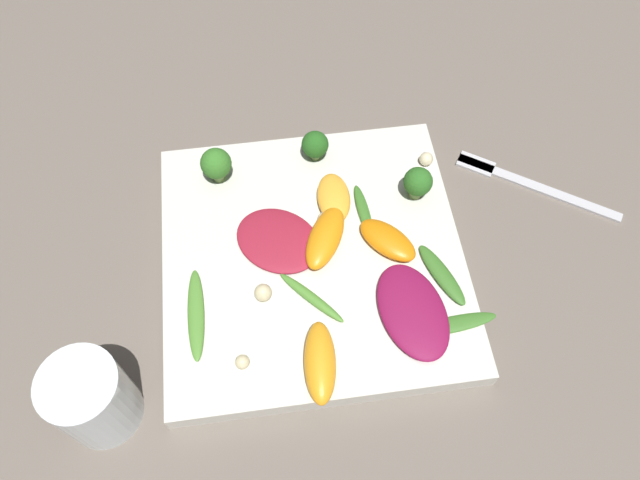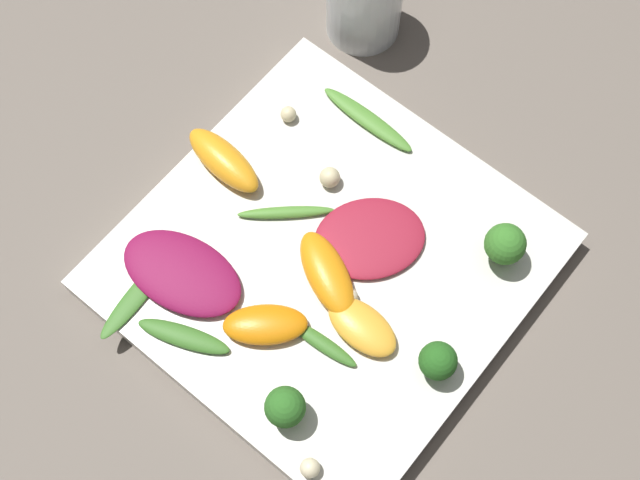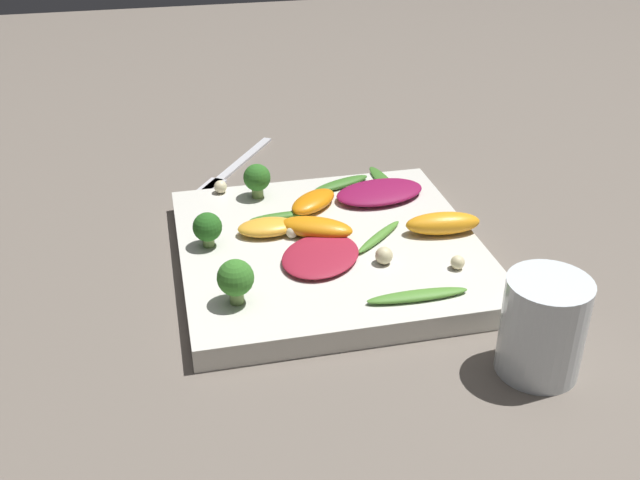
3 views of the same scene
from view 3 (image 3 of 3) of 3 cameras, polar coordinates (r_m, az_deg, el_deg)
The scene contains 22 objects.
ground_plane at distance 0.76m, azimuth 0.71°, elevation -1.56°, with size 2.40×2.40×0.00m, color #6B6056.
plate at distance 0.75m, azimuth 0.71°, elevation -0.83°, with size 0.30×0.30×0.02m.
drinking_glass at distance 0.62m, azimuth 16.62°, elevation -6.35°, with size 0.07×0.07×0.08m.
fork at distance 0.96m, azimuth -6.83°, elevation 5.39°, with size 0.16×0.12×0.01m.
radicchio_leaf_0 at distance 0.83m, azimuth 4.56°, elevation 3.66°, with size 0.08×0.11×0.01m.
radicchio_leaf_1 at distance 0.71m, azimuth 0.04°, elevation -1.19°, with size 0.11×0.11×0.01m.
orange_segment_0 at distance 0.76m, azimuth -4.02°, elevation 0.99°, with size 0.04×0.06×0.01m.
orange_segment_1 at distance 0.81m, azimuth -0.73°, elevation 2.94°, with size 0.07×0.07×0.02m.
orange_segment_2 at distance 0.77m, azimuth 9.34°, elevation 1.26°, with size 0.04×0.08×0.02m.
orange_segment_3 at distance 0.75m, azimuth -0.30°, elevation 0.95°, with size 0.06×0.08×0.02m.
broccoli_floret_0 at distance 0.74m, azimuth -8.57°, elevation 0.92°, with size 0.03×0.03×0.04m.
broccoli_floret_1 at distance 0.83m, azimuth -4.82°, elevation 4.68°, with size 0.03×0.03×0.04m.
broccoli_floret_2 at distance 0.65m, azimuth -6.45°, elevation -2.97°, with size 0.03×0.03×0.04m.
arugula_sprig_0 at distance 0.86m, azimuth 1.62°, elevation 4.33°, with size 0.04×0.08×0.01m.
arugula_sprig_1 at distance 0.87m, azimuth 4.92°, elevation 4.47°, with size 0.09×0.02×0.00m.
arugula_sprig_2 at distance 0.66m, azimuth 7.44°, elevation -4.21°, with size 0.02×0.09×0.01m.
arugula_sprig_3 at distance 0.79m, azimuth -3.15°, elevation 1.81°, with size 0.02×0.06×0.01m.
arugula_sprig_4 at distance 0.75m, azimuth 4.53°, elevation 0.27°, with size 0.06×0.06×0.01m.
macadamia_nut_0 at distance 0.71m, azimuth 4.90°, elevation -1.19°, with size 0.02×0.02×0.02m.
macadamia_nut_1 at distance 0.71m, azimuth 10.44°, elevation -1.69°, with size 0.01×0.01×0.01m.
macadamia_nut_2 at distance 0.75m, azimuth -2.14°, elevation 0.61°, with size 0.01×0.01×0.01m.
macadamia_nut_3 at distance 0.85m, azimuth -7.59°, elevation 4.04°, with size 0.01×0.01×0.01m.
Camera 3 is at (0.63, -0.15, 0.39)m, focal length 42.00 mm.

